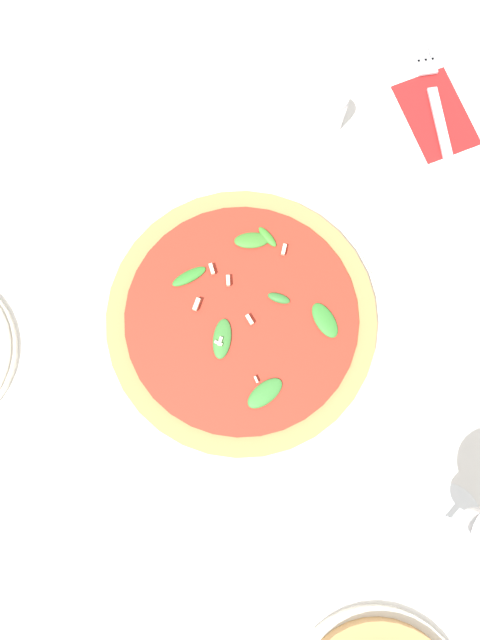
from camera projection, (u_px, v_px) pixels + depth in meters
ground_plane at (236, 316)px, 0.73m from camera, size 6.00×6.00×0.00m
pizza_arugula_main at (240, 322)px, 0.72m from camera, size 0.33×0.33×0.05m
napkin at (436, 114)px, 0.78m from camera, size 0.12×0.09×0.01m
fork at (436, 107)px, 0.78m from camera, size 0.19×0.09×0.00m
shaker_pepper at (332, 111)px, 0.75m from camera, size 0.03×0.03×0.07m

